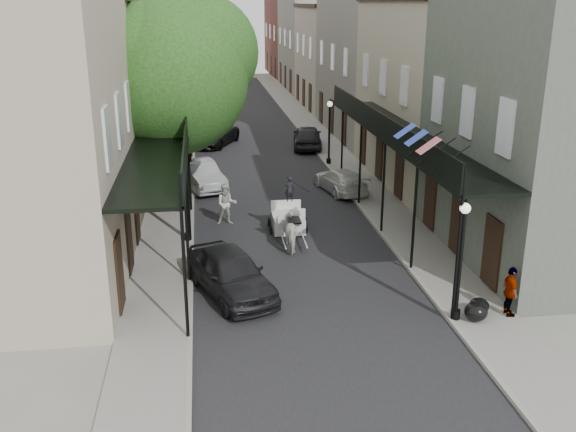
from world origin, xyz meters
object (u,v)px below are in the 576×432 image
object	(u,v)px
car_left_mid	(201,175)
car_right_near	(340,180)
pedestrian_walking	(227,204)
car_right_far	(307,137)
carriage	(287,207)
tree_far	(185,59)
lamppost_right_far	(329,132)
lamppost_left	(186,194)
tree_near	(180,70)
lamppost_right_near	(460,260)
car_left_near	(231,273)
car_left_far	(213,136)
pedestrian_sidewalk_right	(510,292)
pedestrian_sidewalk_left	(189,142)
horse	(294,230)

from	to	relation	value
car_left_mid	car_right_near	bearing A→B (deg)	-31.30
pedestrian_walking	car_right_far	distance (m)	15.90
carriage	tree_far	bearing A→B (deg)	105.27
lamppost_right_far	car_left_mid	size ratio (longest dim) A/B	0.84
tree_far	lamppost_left	distance (m)	18.57
tree_near	car_right_near	xyz separation A→B (m)	(7.80, 2.21, -5.88)
tree_near	car_right_far	xyz separation A→B (m)	(7.80, 12.64, -5.71)
carriage	pedestrian_walking	bearing A→B (deg)	160.38
tree_far	lamppost_right_far	world-z (taller)	tree_far
car_right_near	car_right_far	xyz separation A→B (m)	(-0.00, 10.43, 0.17)
lamppost_right_near	car_left_near	xyz separation A→B (m)	(-6.70, 2.89, -1.27)
lamppost_left	lamppost_right_near	bearing A→B (deg)	-44.29
tree_far	car_right_near	distance (m)	15.09
carriage	car_left_far	distance (m)	17.64
lamppost_left	car_right_far	xyz separation A→B (m)	(7.70, 16.82, -1.27)
tree_near	lamppost_right_near	distance (m)	15.39
pedestrian_walking	car_left_far	size ratio (longest dim) A/B	0.38
pedestrian_sidewalk_right	car_right_near	world-z (taller)	pedestrian_sidewalk_right
lamppost_right_near	car_right_near	xyz separation A→B (m)	(-0.50, 14.39, -1.45)
tree_far	pedestrian_sidewalk_left	size ratio (longest dim) A/B	4.53
horse	car_left_near	xyz separation A→B (m)	(-2.69, -3.87, 0.01)
lamppost_right_far	car_right_near	bearing A→B (deg)	-95.09
pedestrian_sidewalk_right	car_left_far	distance (m)	27.87
lamppost_right_far	carriage	distance (m)	11.60
carriage	car_left_mid	world-z (taller)	carriage
car_left_near	car_left_far	size ratio (longest dim) A/B	0.94
horse	pedestrian_sidewalk_left	xyz separation A→B (m)	(-4.29, 16.12, 0.30)
tree_far	lamppost_right_near	bearing A→B (deg)	-72.32
car_left_mid	horse	bearing A→B (deg)	-87.23
carriage	lamppost_right_near	bearing A→B (deg)	-65.66
pedestrian_sidewalk_left	car_left_near	distance (m)	20.05
lamppost_right_near	horse	size ratio (longest dim) A/B	2.04
pedestrian_sidewalk_left	car_left_far	size ratio (longest dim) A/B	0.39
tree_far	lamppost_right_far	size ratio (longest dim) A/B	2.32
horse	pedestrian_sidewalk_left	bearing A→B (deg)	-74.23
horse	car_left_near	bearing A→B (deg)	56.07
lamppost_right_far	car_left_far	world-z (taller)	lamppost_right_far
lamppost_right_near	car_right_far	distance (m)	24.86
tree_near	horse	bearing A→B (deg)	-51.66
carriage	car_left_mid	xyz separation A→B (m)	(-3.65, 6.85, -0.27)
pedestrian_walking	car_left_far	xyz separation A→B (m)	(-0.18, 16.47, -0.24)
tree_far	tree_near	bearing A→B (deg)	-89.81
tree_far	pedestrian_sidewalk_right	distance (m)	28.47
lamppost_left	pedestrian_walking	size ratio (longest dim) A/B	2.02
car_left_far	tree_far	bearing A→B (deg)	-142.86
horse	car_left_far	xyz separation A→B (m)	(-2.69, 19.82, -0.09)
carriage	car_right_near	distance (m)	6.30
lamppost_left	car_left_far	xyz separation A→B (m)	(1.50, 18.57, -1.37)
carriage	car_right_near	bearing A→B (deg)	57.31
pedestrian_sidewalk_left	car_left_far	world-z (taller)	pedestrian_sidewalk_left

